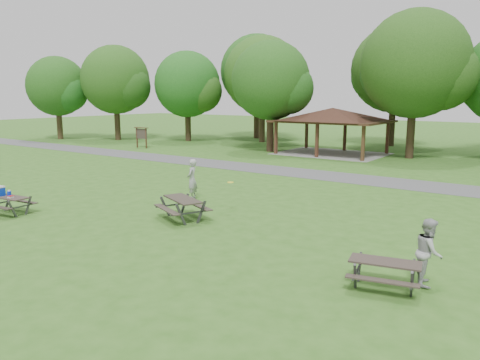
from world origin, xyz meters
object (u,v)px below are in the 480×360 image
object	(u,v)px
picnic_table_middle	(183,204)
frisbee_thrower	(192,180)
frisbee_catcher	(429,252)
picnic_table_near	(6,197)

from	to	relation	value
picnic_table_middle	frisbee_thrower	size ratio (longest dim) A/B	1.32
frisbee_thrower	frisbee_catcher	distance (m)	12.09
frisbee_thrower	frisbee_catcher	xyz separation A→B (m)	(11.41, -3.98, -0.08)
picnic_table_middle	frisbee_thrower	world-z (taller)	frisbee_thrower
picnic_table_near	frisbee_catcher	bearing A→B (deg)	8.55
frisbee_catcher	frisbee_thrower	bearing A→B (deg)	56.37
picnic_table_middle	frisbee_catcher	xyz separation A→B (m)	(9.36, -1.08, 0.22)
picnic_table_near	frisbee_catcher	world-z (taller)	frisbee_catcher
picnic_table_near	picnic_table_middle	size ratio (longest dim) A/B	0.75
picnic_table_middle	frisbee_thrower	distance (m)	3.57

